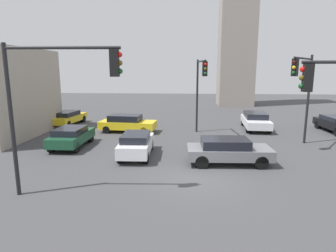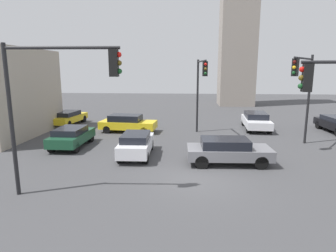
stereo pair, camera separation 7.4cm
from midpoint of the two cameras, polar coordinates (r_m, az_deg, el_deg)
The scene contains 11 objects.
ground_plane at distance 13.70m, azimuth 5.95°, elevation -10.30°, with size 98.04×98.04×0.00m, color #424244.
traffic_light_0 at distance 11.70m, azimuth -21.11°, elevation 7.14°, with size 4.45×0.45×5.97m.
traffic_light_2 at distance 21.76m, azimuth 6.38°, elevation 8.78°, with size 0.65×3.37×5.78m.
traffic_light_3 at distance 20.02m, azimuth 25.07°, elevation 7.85°, with size 2.27×2.97×5.96m.
car_0 at distance 23.56m, azimuth -8.21°, elevation 0.58°, with size 4.64×2.23×1.41m.
car_1 at distance 15.76m, azimuth 11.65°, elevation -4.74°, with size 4.51×2.07×1.39m.
car_2 at distance 19.80m, azimuth -18.72°, elevation -1.95°, with size 1.83×4.01×1.32m.
car_3 at distance 27.92m, azimuth -19.37°, elevation 1.61°, with size 2.18×4.48×1.27m.
car_6 at distance 16.88m, azimuth -6.43°, elevation -3.54°, with size 1.78×4.02×1.39m.
car_7 at distance 25.60m, azimuth 16.89°, elevation 1.09°, with size 2.23×4.83×1.41m.
skyline_tower at distance 43.70m, azimuth 13.73°, elevation 22.66°, with size 4.77×4.77×27.97m, color gray.
Camera 1 is at (-0.57, -12.76, 4.97)m, focal length 30.72 mm.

